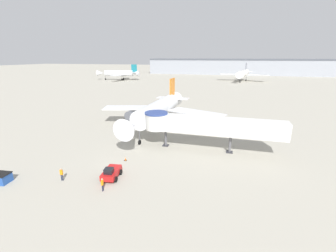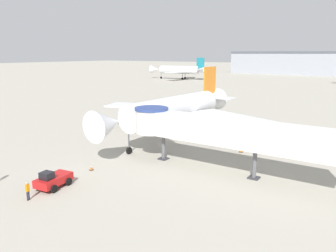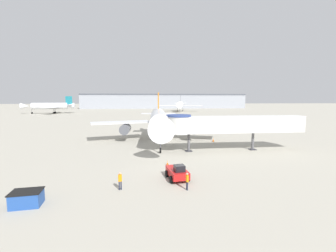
% 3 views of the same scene
% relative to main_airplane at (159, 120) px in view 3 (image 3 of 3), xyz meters
% --- Properties ---
extents(ground_plane, '(800.00, 800.00, 0.00)m').
position_rel_main_airplane_xyz_m(ground_plane, '(0.37, 0.28, -4.38)').
color(ground_plane, '#A8A393').
extents(main_airplane, '(29.47, 29.35, 10.39)m').
position_rel_main_airplane_xyz_m(main_airplane, '(0.00, 0.00, 0.00)').
color(main_airplane, silver).
rests_on(main_airplane, ground_plane).
extents(jet_bridge, '(23.84, 4.09, 6.22)m').
position_rel_main_airplane_xyz_m(jet_bridge, '(10.93, -9.65, 0.15)').
color(jet_bridge, silver).
rests_on(jet_bridge, ground_plane).
extents(pushback_tug_red, '(2.48, 3.75, 1.81)m').
position_rel_main_airplane_xyz_m(pushback_tug_red, '(0.37, -22.66, -3.58)').
color(pushback_tug_red, red).
rests_on(pushback_tug_red, ground_plane).
extents(service_container_blue, '(2.55, 1.95, 1.27)m').
position_rel_main_airplane_xyz_m(service_container_blue, '(-12.95, -27.41, -3.74)').
color(service_container_blue, '#234C9E').
rests_on(service_container_blue, ground_plane).
extents(traffic_cone_starboard_wing, '(0.50, 0.50, 0.82)m').
position_rel_main_airplane_xyz_m(traffic_cone_starboard_wing, '(11.13, -1.67, -3.99)').
color(traffic_cone_starboard_wing, black).
rests_on(traffic_cone_starboard_wing, ground_plane).
extents(traffic_cone_near_nose, '(0.39, 0.39, 0.65)m').
position_rel_main_airplane_xyz_m(traffic_cone_near_nose, '(-0.15, -17.25, -4.07)').
color(traffic_cone_near_nose, black).
rests_on(traffic_cone_near_nose, ground_plane).
extents(ground_crew_marshaller, '(0.38, 0.27, 1.77)m').
position_rel_main_airplane_xyz_m(ground_crew_marshaller, '(-5.61, -24.90, -3.36)').
color(ground_crew_marshaller, '#1E2338').
rests_on(ground_crew_marshaller, ground_plane).
extents(ground_crew_wing_walker, '(0.23, 0.35, 1.71)m').
position_rel_main_airplane_xyz_m(ground_crew_wing_walker, '(0.86, -25.66, -3.39)').
color(ground_crew_wing_walker, '#1E2338').
rests_on(ground_crew_wing_walker, ground_plane).
extents(background_jet_teal_tail, '(30.00, 29.21, 10.59)m').
position_rel_main_airplane_xyz_m(background_jet_teal_tail, '(-59.41, 98.46, 0.27)').
color(background_jet_teal_tail, silver).
rests_on(background_jet_teal_tail, ground_plane).
extents(background_jet_gray_tail, '(31.09, 30.26, 11.62)m').
position_rel_main_airplane_xyz_m(background_jet_gray_tail, '(22.92, 111.67, 0.69)').
color(background_jet_gray_tail, white).
rests_on(background_jet_gray_tail, ground_plane).
extents(terminal_building, '(155.77, 24.55, 13.81)m').
position_rel_main_airplane_xyz_m(terminal_building, '(17.70, 175.28, 2.54)').
color(terminal_building, '#999EA8').
rests_on(terminal_building, ground_plane).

